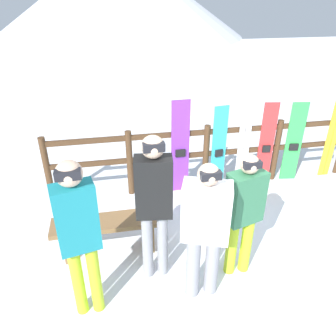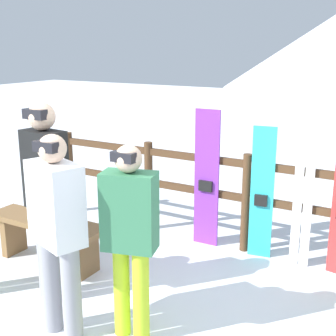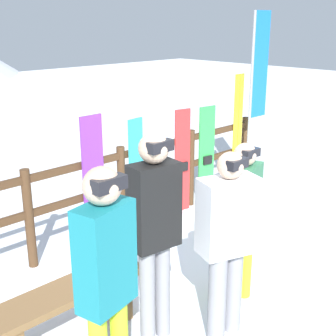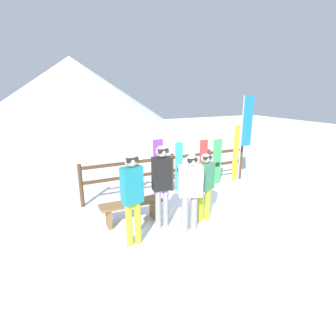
{
  "view_description": "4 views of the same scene",
  "coord_description": "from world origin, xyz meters",
  "px_view_note": "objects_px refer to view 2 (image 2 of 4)",
  "views": [
    {
      "loc": [
        -1.53,
        -2.82,
        2.95
      ],
      "look_at": [
        -0.78,
        1.02,
        0.83
      ],
      "focal_mm": 35.0,
      "sensor_mm": 36.0,
      "label": 1
    },
    {
      "loc": [
        1.67,
        -2.79,
        2.22
      ],
      "look_at": [
        -0.46,
        0.89,
        1.09
      ],
      "focal_mm": 50.0,
      "sensor_mm": 36.0,
      "label": 2
    },
    {
      "loc": [
        -3.38,
        -2.44,
        2.55
      ],
      "look_at": [
        -0.09,
        0.89,
        1.05
      ],
      "focal_mm": 50.0,
      "sensor_mm": 36.0,
      "label": 3
    },
    {
      "loc": [
        -3.2,
        -4.59,
        2.79
      ],
      "look_at": [
        -0.52,
        0.97,
        0.97
      ],
      "focal_mm": 28.0,
      "sensor_mm": 36.0,
      "label": 4
    }
  ],
  "objects_px": {
    "person_black": "(46,186)",
    "snowboard_cyan": "(262,194)",
    "bench": "(47,231)",
    "snowboard_purple": "(207,179)",
    "person_plaid_green": "(130,230)",
    "person_white": "(57,224)",
    "ski_pair_white": "(304,184)"
  },
  "relations": [
    {
      "from": "person_plaid_green",
      "to": "snowboard_purple",
      "type": "distance_m",
      "value": 1.91
    },
    {
      "from": "snowboard_purple",
      "to": "ski_pair_white",
      "type": "xyz_separation_m",
      "value": [
        1.07,
        0.0,
        0.11
      ]
    },
    {
      "from": "snowboard_cyan",
      "to": "person_plaid_green",
      "type": "bearing_deg",
      "value": -101.21
    },
    {
      "from": "person_plaid_green",
      "to": "ski_pair_white",
      "type": "xyz_separation_m",
      "value": [
        0.8,
        1.89,
        -0.02
      ]
    },
    {
      "from": "person_plaid_green",
      "to": "bench",
      "type": "bearing_deg",
      "value": 157.18
    },
    {
      "from": "person_plaid_green",
      "to": "snowboard_cyan",
      "type": "height_order",
      "value": "person_plaid_green"
    },
    {
      "from": "snowboard_purple",
      "to": "ski_pair_white",
      "type": "relative_size",
      "value": 0.88
    },
    {
      "from": "person_white",
      "to": "person_plaid_green",
      "type": "bearing_deg",
      "value": 24.52
    },
    {
      "from": "person_black",
      "to": "person_white",
      "type": "relative_size",
      "value": 1.1
    },
    {
      "from": "bench",
      "to": "ski_pair_white",
      "type": "bearing_deg",
      "value": 29.33
    },
    {
      "from": "person_white",
      "to": "person_plaid_green",
      "type": "xyz_separation_m",
      "value": [
        0.5,
        0.23,
        -0.03
      ]
    },
    {
      "from": "snowboard_cyan",
      "to": "ski_pair_white",
      "type": "bearing_deg",
      "value": 0.47
    },
    {
      "from": "person_white",
      "to": "snowboard_purple",
      "type": "relative_size",
      "value": 1.03
    },
    {
      "from": "person_white",
      "to": "snowboard_purple",
      "type": "bearing_deg",
      "value": 83.7
    },
    {
      "from": "person_plaid_green",
      "to": "ski_pair_white",
      "type": "height_order",
      "value": "ski_pair_white"
    },
    {
      "from": "person_black",
      "to": "person_plaid_green",
      "type": "relative_size",
      "value": 1.15
    },
    {
      "from": "bench",
      "to": "ski_pair_white",
      "type": "relative_size",
      "value": 0.78
    },
    {
      "from": "person_white",
      "to": "person_black",
      "type": "bearing_deg",
      "value": 141.12
    },
    {
      "from": "bench",
      "to": "snowboard_purple",
      "type": "bearing_deg",
      "value": 46.69
    },
    {
      "from": "person_black",
      "to": "snowboard_cyan",
      "type": "bearing_deg",
      "value": 52.84
    },
    {
      "from": "person_plaid_green",
      "to": "snowboard_cyan",
      "type": "distance_m",
      "value": 1.93
    },
    {
      "from": "snowboard_cyan",
      "to": "bench",
      "type": "bearing_deg",
      "value": -145.38
    },
    {
      "from": "person_white",
      "to": "person_plaid_green",
      "type": "distance_m",
      "value": 0.55
    },
    {
      "from": "person_black",
      "to": "snowboard_cyan",
      "type": "height_order",
      "value": "person_black"
    },
    {
      "from": "bench",
      "to": "snowboard_purple",
      "type": "distance_m",
      "value": 1.79
    },
    {
      "from": "person_white",
      "to": "snowboard_cyan",
      "type": "distance_m",
      "value": 2.3
    },
    {
      "from": "person_white",
      "to": "snowboard_purple",
      "type": "height_order",
      "value": "person_white"
    },
    {
      "from": "bench",
      "to": "snowboard_cyan",
      "type": "xyz_separation_m",
      "value": [
        1.84,
        1.27,
        0.35
      ]
    },
    {
      "from": "snowboard_cyan",
      "to": "ski_pair_white",
      "type": "relative_size",
      "value": 0.81
    },
    {
      "from": "person_black",
      "to": "snowboard_purple",
      "type": "bearing_deg",
      "value": 68.63
    },
    {
      "from": "ski_pair_white",
      "to": "person_white",
      "type": "bearing_deg",
      "value": -121.58
    },
    {
      "from": "bench",
      "to": "snowboard_cyan",
      "type": "bearing_deg",
      "value": 34.62
    }
  ]
}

